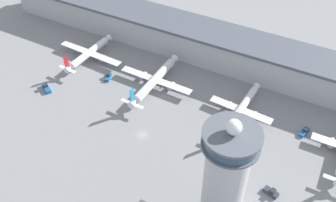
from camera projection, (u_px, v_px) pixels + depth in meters
The scene contains 10 objects.
ground_plane at pixel (142, 135), 173.93m from camera, with size 1000.00×1000.00×0.00m, color gray.
terminal_building at pixel (205, 43), 212.77m from camera, with size 261.89×25.00×18.60m.
control_tower at pixel (225, 177), 126.63m from camera, with size 18.70×18.70×51.91m.
airplane_gate_alpha at pixel (89, 53), 213.67m from camera, with size 41.37×38.02×13.00m.
airplane_gate_bravo at pixel (155, 80), 195.83m from camera, with size 41.32×44.74×14.18m.
airplane_gate_charlie at pixel (240, 110), 179.98m from camera, with size 31.92×43.54×11.74m.
service_truck_catering at pixel (304, 132), 173.96m from camera, with size 3.91×6.94×2.74m.
service_truck_fuel at pixel (271, 192), 149.79m from camera, with size 6.57×4.07×3.14m.
service_truck_baggage at pixel (108, 77), 203.66m from camera, with size 4.30×7.00×2.75m.
service_truck_water at pixel (46, 88), 196.71m from camera, with size 8.35×6.08×3.18m.
Camera 1 is at (65.74, -97.35, 129.77)m, focal length 40.00 mm.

